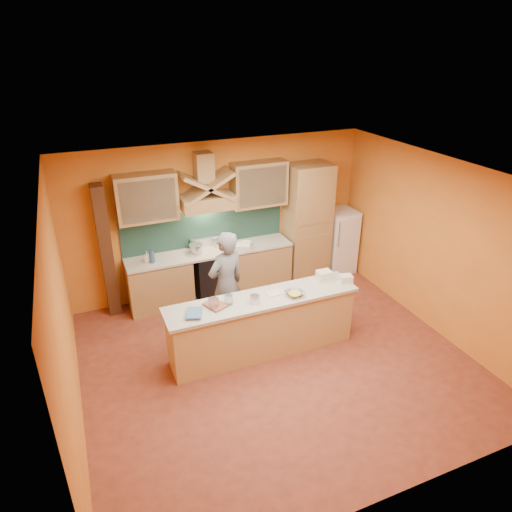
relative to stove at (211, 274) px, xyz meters
name	(u,v)px	position (x,y,z in m)	size (l,w,h in m)	color
floor	(276,360)	(0.30, -2.20, -0.45)	(5.50, 5.00, 0.01)	brown
ceiling	(281,178)	(0.30, -2.20, 2.35)	(5.50, 5.00, 0.01)	white
wall_back	(220,218)	(0.30, 0.30, 0.95)	(5.50, 0.02, 2.80)	orange
wall_front	(395,399)	(0.30, -4.70, 0.95)	(5.50, 0.02, 2.80)	orange
wall_left	(63,322)	(-2.45, -2.20, 0.95)	(0.02, 5.00, 2.80)	orange
wall_right	(436,246)	(3.05, -2.20, 0.95)	(0.02, 5.00, 2.80)	orange
base_cabinet_left	(160,285)	(-0.95, 0.00, -0.02)	(1.10, 0.60, 0.86)	#AB824E
base_cabinet_right	(259,266)	(0.95, 0.00, -0.02)	(1.10, 0.60, 0.86)	#AB824E
counter_top	(210,252)	(0.00, 0.00, 0.45)	(3.00, 0.62, 0.04)	beige
stove	(211,274)	(0.00, 0.00, 0.00)	(0.60, 0.58, 0.90)	black
backsplash	(205,228)	(0.00, 0.28, 0.80)	(3.00, 0.03, 0.70)	#18362F
range_hood	(207,202)	(0.00, 0.05, 1.37)	(0.92, 0.50, 0.24)	#AB824E
hood_chimney	(204,167)	(0.00, 0.15, 1.95)	(0.30, 0.30, 0.50)	#AB824E
upper_cabinet_left	(146,198)	(-1.00, 0.12, 1.55)	(1.00, 0.35, 0.80)	#AB824E
upper_cabinet_right	(259,184)	(1.00, 0.12, 1.55)	(1.00, 0.35, 0.80)	#AB824E
pantry_column	(307,223)	(1.95, 0.00, 0.70)	(0.80, 0.60, 2.30)	#AB824E
fridge	(339,241)	(2.70, 0.00, 0.20)	(0.58, 0.60, 1.30)	white
trim_column_left	(106,252)	(-1.75, 0.15, 0.70)	(0.20, 0.30, 2.30)	#472816
island_body	(262,327)	(0.20, -1.90, -0.01)	(2.80, 0.55, 0.88)	tan
island_top	(263,299)	(0.20, -1.90, 0.47)	(2.90, 0.62, 0.05)	beige
person	(226,285)	(-0.13, -1.24, 0.44)	(0.65, 0.43, 1.78)	slate
pot_large	(196,249)	(-0.25, 0.00, 0.53)	(0.21, 0.21, 0.17)	#B6B6BD
pot_small	(219,244)	(0.20, 0.10, 0.52)	(0.20, 0.20, 0.15)	silver
soap_bottle_a	(147,257)	(-1.12, -0.01, 0.56)	(0.08, 0.08, 0.18)	silver
soap_bottle_b	(152,255)	(-1.04, -0.08, 0.60)	(0.10, 0.10, 0.26)	#2E4F7F
bowl_back	(246,244)	(0.67, -0.03, 0.50)	(0.21, 0.21, 0.06)	white
dish_rack	(241,247)	(0.53, -0.18, 0.52)	(0.31, 0.24, 0.11)	white
book_lower	(209,308)	(-0.61, -1.89, 0.51)	(0.23, 0.31, 0.03)	#A15439
book_upper	(186,313)	(-0.94, -1.92, 0.53)	(0.21, 0.29, 0.02)	teal
jar_large	(214,303)	(-0.54, -1.89, 0.57)	(0.15, 0.15, 0.14)	silver
jar_small	(229,300)	(-0.31, -1.88, 0.57)	(0.12, 0.12, 0.15)	silver
kitchen_scale	(255,300)	(0.04, -1.98, 0.54)	(0.11, 0.11, 0.09)	white
mixing_bowl	(295,293)	(0.66, -2.02, 0.53)	(0.26, 0.26, 0.06)	white
cloth	(274,293)	(0.40, -1.86, 0.50)	(0.22, 0.17, 0.01)	beige
grocery_bag_a	(324,275)	(1.31, -1.75, 0.57)	(0.22, 0.17, 0.14)	beige
grocery_bag_b	(346,279)	(1.57, -1.96, 0.55)	(0.19, 0.15, 0.12)	beige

